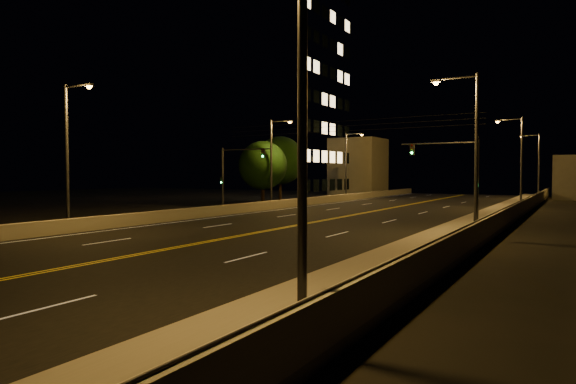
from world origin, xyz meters
The scene contains 21 objects.
road centered at (0.00, 20.00, 0.01)m, with size 18.00×120.00×0.02m, color black.
sidewalk centered at (10.80, 20.00, 0.15)m, with size 3.60×120.00×0.30m, color gray.
curb centered at (8.93, 20.00, 0.07)m, with size 0.14×120.00×0.15m, color gray.
parapet_wall centered at (12.45, 20.00, 0.80)m, with size 0.30×120.00×1.00m, color #A49C88.
jersey_barrier centered at (-9.63, 20.00, 0.43)m, with size 0.45×120.00×0.86m, color #A49C88.
distant_building_left centered at (-16.00, 71.02, 4.77)m, with size 8.00×8.00×9.53m, color gray.
parapet_rail centered at (12.45, 20.00, 1.33)m, with size 0.06×0.06×120.00m, color black.
lane_markings centered at (0.00, 19.93, 0.02)m, with size 17.32×116.00×0.00m.
streetlight_0 centered at (11.52, 2.40, 5.19)m, with size 2.55×0.28×8.97m.
streetlight_1 centered at (11.52, 21.45, 5.19)m, with size 2.55×0.28×8.97m.
streetlight_2 centered at (11.52, 45.10, 5.19)m, with size 2.55×0.28×8.97m.
streetlight_3 centered at (11.52, 67.86, 5.19)m, with size 2.55×0.28×8.97m.
streetlight_4 centered at (-9.92, 12.10, 5.19)m, with size 2.55×0.28×8.97m.
streetlight_5 centered at (-9.92, 34.83, 5.19)m, with size 2.55×0.28×8.97m.
streetlight_6 centered at (-9.92, 53.15, 5.19)m, with size 2.55×0.28×8.97m.
traffic_signal_right centered at (9.97, 26.56, 3.69)m, with size 5.11×0.31×5.79m.
traffic_signal_left centered at (-8.77, 26.56, 3.69)m, with size 5.11×0.31×5.79m.
overhead_wires centered at (0.00, 29.50, 7.40)m, with size 22.00×0.03×0.83m.
building_tower centered at (-24.84, 53.14, 15.48)m, with size 24.00×15.00×32.10m.
tree_0 centered at (-12.44, 36.60, 4.44)m, with size 5.21×5.21×7.05m.
tree_1 centered at (-15.95, 45.68, 5.23)m, with size 6.12×6.12×8.29m.
Camera 1 is at (16.57, -6.01, 3.59)m, focal length 30.00 mm.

